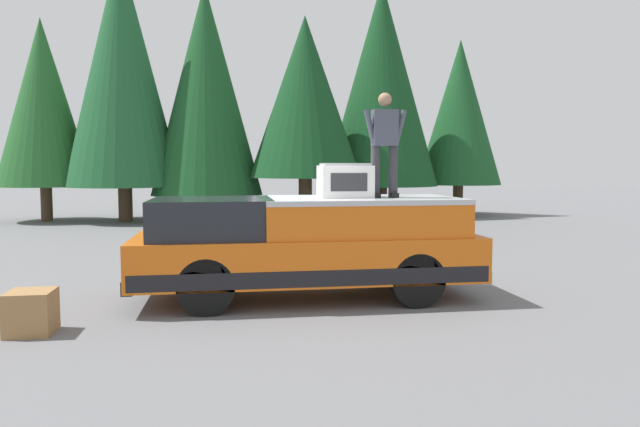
{
  "coord_description": "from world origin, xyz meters",
  "views": [
    {
      "loc": [
        -9.63,
        0.83,
        2.16
      ],
      "look_at": [
        0.28,
        -0.74,
        1.35
      ],
      "focal_mm": 32.91,
      "sensor_mm": 36.0,
      "label": 1
    }
  ],
  "objects_px": {
    "parked_car_black": "(394,219)",
    "person_on_truck_bed": "(385,142)",
    "wooden_crate": "(31,312)",
    "compressor_unit": "(345,181)",
    "pickup_truck": "(307,245)"
  },
  "relations": [
    {
      "from": "compressor_unit",
      "to": "person_on_truck_bed",
      "type": "distance_m",
      "value": 0.89
    },
    {
      "from": "pickup_truck",
      "to": "wooden_crate",
      "type": "relative_size",
      "value": 9.89
    },
    {
      "from": "pickup_truck",
      "to": "compressor_unit",
      "type": "distance_m",
      "value": 1.22
    },
    {
      "from": "person_on_truck_bed",
      "to": "wooden_crate",
      "type": "relative_size",
      "value": 3.02
    },
    {
      "from": "compressor_unit",
      "to": "wooden_crate",
      "type": "relative_size",
      "value": 1.5
    },
    {
      "from": "parked_car_black",
      "to": "person_on_truck_bed",
      "type": "bearing_deg",
      "value": 162.51
    },
    {
      "from": "compressor_unit",
      "to": "person_on_truck_bed",
      "type": "relative_size",
      "value": 0.5
    },
    {
      "from": "parked_car_black",
      "to": "wooden_crate",
      "type": "xyz_separation_m",
      "value": [
        -8.92,
        7.44,
        -0.3
      ]
    },
    {
      "from": "person_on_truck_bed",
      "to": "wooden_crate",
      "type": "xyz_separation_m",
      "value": [
        -1.34,
        5.05,
        -2.27
      ]
    },
    {
      "from": "compressor_unit",
      "to": "parked_car_black",
      "type": "xyz_separation_m",
      "value": [
        7.47,
        -3.02,
        -1.35
      ]
    },
    {
      "from": "pickup_truck",
      "to": "wooden_crate",
      "type": "xyz_separation_m",
      "value": [
        -1.48,
        3.8,
        -0.59
      ]
    },
    {
      "from": "pickup_truck",
      "to": "parked_car_black",
      "type": "height_order",
      "value": "pickup_truck"
    },
    {
      "from": "pickup_truck",
      "to": "parked_car_black",
      "type": "bearing_deg",
      "value": -26.08
    },
    {
      "from": "pickup_truck",
      "to": "compressor_unit",
      "type": "bearing_deg",
      "value": -93.2
    },
    {
      "from": "person_on_truck_bed",
      "to": "parked_car_black",
      "type": "xyz_separation_m",
      "value": [
        7.58,
        -2.39,
        -1.97
      ]
    }
  ]
}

